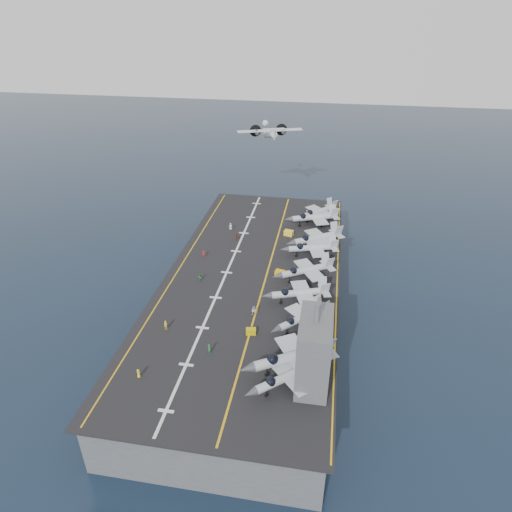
% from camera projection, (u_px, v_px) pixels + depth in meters
% --- Properties ---
extents(ground, '(500.00, 500.00, 0.00)m').
position_uv_depth(ground, '(253.00, 313.00, 106.39)').
color(ground, '#142135').
rests_on(ground, ground).
extents(hull, '(36.00, 90.00, 10.00)m').
position_uv_depth(hull, '(253.00, 295.00, 103.92)').
color(hull, '#56595E').
rests_on(hull, ground).
extents(flight_deck, '(38.00, 92.00, 0.40)m').
position_uv_depth(flight_deck, '(253.00, 276.00, 101.36)').
color(flight_deck, black).
rests_on(flight_deck, hull).
extents(foul_line, '(0.35, 90.00, 0.02)m').
position_uv_depth(foul_line, '(266.00, 276.00, 100.81)').
color(foul_line, gold).
rests_on(foul_line, flight_deck).
extents(landing_centerline, '(0.50, 90.00, 0.02)m').
position_uv_depth(landing_centerline, '(227.00, 272.00, 102.15)').
color(landing_centerline, silver).
rests_on(landing_centerline, flight_deck).
extents(deck_edge_port, '(0.25, 90.00, 0.02)m').
position_uv_depth(deck_edge_port, '(180.00, 268.00, 103.78)').
color(deck_edge_port, gold).
rests_on(deck_edge_port, flight_deck).
extents(deck_edge_stbd, '(0.25, 90.00, 0.02)m').
position_uv_depth(deck_edge_stbd, '(337.00, 283.00, 98.50)').
color(deck_edge_stbd, gold).
rests_on(deck_edge_stbd, flight_deck).
extents(island_superstructure, '(5.00, 10.00, 15.00)m').
position_uv_depth(island_superstructure, '(315.00, 344.00, 69.62)').
color(island_superstructure, '#56595E').
rests_on(island_superstructure, flight_deck).
extents(fighter_jet_0, '(15.94, 15.53, 4.65)m').
position_uv_depth(fighter_jet_0, '(287.00, 376.00, 70.93)').
color(fighter_jet_0, '#A2A8B2').
rests_on(fighter_jet_0, flight_deck).
extents(fighter_jet_1, '(19.58, 17.68, 5.66)m').
position_uv_depth(fighter_jet_1, '(293.00, 356.00, 74.22)').
color(fighter_jet_1, '#9CA5AC').
rests_on(fighter_jet_1, flight_deck).
extents(fighter_jet_2, '(15.22, 15.26, 4.49)m').
position_uv_depth(fighter_jet_2, '(302.00, 317.00, 84.17)').
color(fighter_jet_2, '#98A1A8').
rests_on(fighter_jet_2, flight_deck).
extents(fighter_jet_3, '(15.88, 13.03, 4.75)m').
position_uv_depth(fighter_jet_3, '(300.00, 292.00, 91.05)').
color(fighter_jet_3, gray).
rests_on(fighter_jet_3, flight_deck).
extents(fighter_jet_4, '(16.97, 15.35, 4.91)m').
position_uv_depth(fighter_jet_4, '(306.00, 270.00, 98.52)').
color(fighter_jet_4, '#989FA8').
rests_on(fighter_jet_4, flight_deck).
extents(fighter_jet_5, '(15.60, 12.48, 4.73)m').
position_uv_depth(fighter_jet_5, '(313.00, 247.00, 107.50)').
color(fighter_jet_5, '#9198A1').
rests_on(fighter_jet_5, flight_deck).
extents(fighter_jet_6, '(17.98, 16.54, 5.20)m').
position_uv_depth(fighter_jet_6, '(317.00, 237.00, 111.53)').
color(fighter_jet_6, gray).
rests_on(fighter_jet_6, flight_deck).
extents(fighter_jet_7, '(17.16, 14.28, 5.09)m').
position_uv_depth(fighter_jet_7, '(315.00, 217.00, 122.17)').
color(fighter_jet_7, gray).
rests_on(fighter_jet_7, flight_deck).
extents(fighter_jet_8, '(16.38, 16.30, 4.81)m').
position_uv_depth(fighter_jet_8, '(318.00, 211.00, 125.61)').
color(fighter_jet_8, '#989FA9').
rests_on(fighter_jet_8, flight_deck).
extents(tow_cart_a, '(1.99, 1.50, 1.08)m').
position_uv_depth(tow_cart_a, '(251.00, 331.00, 83.26)').
color(tow_cart_a, '#C0A408').
rests_on(tow_cart_a, flight_deck).
extents(tow_cart_b, '(2.36, 1.80, 1.27)m').
position_uv_depth(tow_cart_b, '(280.00, 273.00, 100.71)').
color(tow_cart_b, '#DFA707').
rests_on(tow_cart_b, flight_deck).
extents(tow_cart_c, '(2.59, 2.02, 1.37)m').
position_uv_depth(tow_cart_c, '(289.00, 233.00, 117.80)').
color(tow_cart_c, yellow).
rests_on(tow_cart_c, flight_deck).
extents(crew_0, '(1.14, 1.14, 1.61)m').
position_uv_depth(crew_0, '(139.00, 374.00, 73.51)').
color(crew_0, yellow).
rests_on(crew_0, flight_deck).
extents(crew_1, '(1.31, 1.03, 1.92)m').
position_uv_depth(crew_1, '(166.00, 325.00, 84.14)').
color(crew_1, gold).
rests_on(crew_1, flight_deck).
extents(crew_2, '(1.12, 0.85, 1.67)m').
position_uv_depth(crew_2, '(200.00, 277.00, 98.99)').
color(crew_2, '#1C8133').
rests_on(crew_2, flight_deck).
extents(crew_3, '(0.98, 0.66, 1.61)m').
position_uv_depth(crew_3, '(204.00, 254.00, 107.83)').
color(crew_3, '#B21919').
rests_on(crew_3, flight_deck).
extents(crew_4, '(0.92, 1.21, 1.82)m').
position_uv_depth(crew_4, '(237.00, 237.00, 115.38)').
color(crew_4, '#A91C12').
rests_on(crew_4, flight_deck).
extents(crew_5, '(1.16, 0.82, 1.85)m').
position_uv_depth(crew_5, '(231.00, 226.00, 120.70)').
color(crew_5, silver).
rests_on(crew_5, flight_deck).
extents(crew_6, '(1.28, 1.37, 1.90)m').
position_uv_depth(crew_6, '(209.00, 349.00, 78.48)').
color(crew_6, '#1E8731').
rests_on(crew_6, flight_deck).
extents(crew_7, '(1.34, 0.99, 2.05)m').
position_uv_depth(crew_7, '(254.00, 311.00, 87.88)').
color(crew_7, silver).
rests_on(crew_7, flight_deck).
extents(transport_plane, '(23.85, 19.91, 4.82)m').
position_uv_depth(transport_plane, '(270.00, 134.00, 142.43)').
color(transport_plane, silver).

